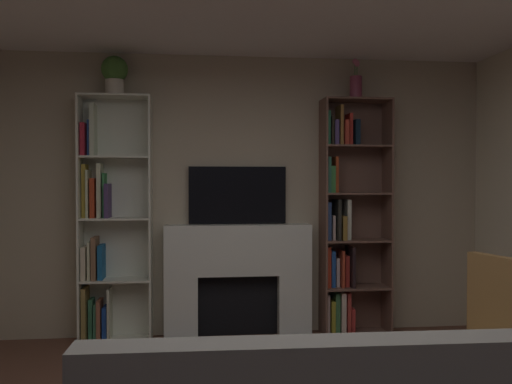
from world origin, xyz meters
name	(u,v)px	position (x,y,z in m)	size (l,w,h in m)	color
wall_back_accent	(237,195)	(0.00, 2.71, 1.32)	(4.92, 0.06, 2.64)	#B4A58B
fireplace	(238,278)	(0.00, 2.57, 0.55)	(1.47, 0.52, 1.05)	white
tv	(237,195)	(0.00, 2.65, 1.32)	(0.92, 0.06, 0.54)	black
bookshelf_left	(107,227)	(-1.19, 2.59, 1.04)	(0.64, 0.27, 2.23)	silver
bookshelf_right	(346,224)	(1.03, 2.57, 1.04)	(0.64, 0.31, 2.23)	brown
potted_plant	(115,73)	(-1.11, 2.53, 2.42)	(0.24, 0.24, 0.35)	beige
vase_with_flowers	(356,85)	(1.11, 2.54, 2.36)	(0.12, 0.12, 0.39)	#8A3651
armchair	(484,346)	(1.21, 0.39, 0.53)	(0.69, 0.72, 1.02)	brown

